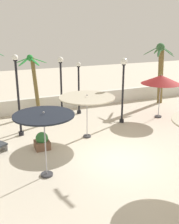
{
  "coord_description": "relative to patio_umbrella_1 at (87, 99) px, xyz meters",
  "views": [
    {
      "loc": [
        -5.39,
        -9.46,
        5.72
      ],
      "look_at": [
        0.0,
        2.97,
        1.4
      ],
      "focal_mm": 43.36,
      "sensor_mm": 36.0,
      "label": 1
    }
  ],
  "objects": [
    {
      "name": "lamp_post_1",
      "position": [
        -0.33,
        3.33,
        0.24
      ],
      "size": [
        0.35,
        0.35,
        3.96
      ],
      "color": "black",
      "rests_on": "ground_plane"
    },
    {
      "name": "patio_umbrella_3",
      "position": [
        5.59,
        1.22,
        0.35
      ],
      "size": [
        2.51,
        2.51,
        2.81
      ],
      "color": "#333338",
      "rests_on": "ground_plane"
    },
    {
      "name": "planter",
      "position": [
        -2.58,
        -0.48,
        -1.75
      ],
      "size": [
        0.7,
        0.7,
        0.85
      ],
      "color": "brown",
      "rests_on": "ground_plane"
    },
    {
      "name": "patio_umbrella_2",
      "position": [
        -3.02,
        -3.0,
        0.25
      ],
      "size": [
        2.32,
        2.32,
        2.7
      ],
      "color": "#333338",
      "rests_on": "ground_plane"
    },
    {
      "name": "patio_umbrella_1",
      "position": [
        0.0,
        0.0,
        0.0
      ],
      "size": [
        2.9,
        2.9,
        2.36
      ],
      "color": "#333338",
      "rests_on": "ground_plane"
    },
    {
      "name": "lamp_post_3",
      "position": [
        2.88,
        1.28,
        0.46
      ],
      "size": [
        0.41,
        0.41,
        3.97
      ],
      "color": "black",
      "rests_on": "ground_plane"
    },
    {
      "name": "boundary_wall",
      "position": [
        0.13,
        5.49,
        -1.63
      ],
      "size": [
        25.2,
        0.3,
        1.01
      ],
      "primitive_type": "cube",
      "color": "silver",
      "rests_on": "ground_plane"
    },
    {
      "name": "ground_plane",
      "position": [
        0.13,
        -2.99,
        -2.14
      ],
      "size": [
        56.0,
        56.0,
        0.0
      ],
      "primitive_type": "plane",
      "color": "beige"
    },
    {
      "name": "palm_tree_3",
      "position": [
        7.71,
        4.06,
        0.66
      ],
      "size": [
        2.37,
        2.45,
        4.55
      ],
      "color": "brown",
      "rests_on": "ground_plane"
    },
    {
      "name": "palm_tree_1",
      "position": [
        -1.69,
        4.82,
        0.42
      ],
      "size": [
        2.04,
        2.19,
        4.02
      ],
      "color": "brown",
      "rests_on": "ground_plane"
    },
    {
      "name": "lamp_post_2",
      "position": [
        1.1,
        4.02,
        -0.24
      ],
      "size": [
        0.3,
        0.3,
        3.49
      ],
      "color": "black",
      "rests_on": "ground_plane"
    },
    {
      "name": "lamp_post_0",
      "position": [
        -3.22,
        1.66,
        0.25
      ],
      "size": [
        0.31,
        0.31,
        4.36
      ],
      "color": "black",
      "rests_on": "ground_plane"
    }
  ]
}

